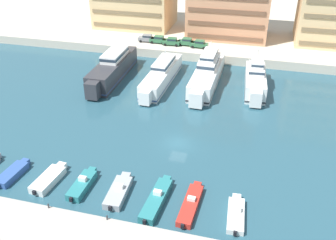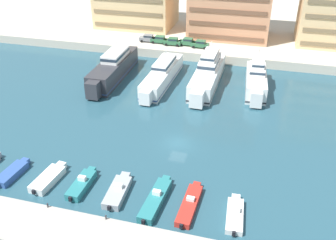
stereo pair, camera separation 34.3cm
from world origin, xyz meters
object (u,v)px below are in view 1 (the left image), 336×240
Objects in this scene: motorboat_red_mid_right at (191,204)px; yacht_white_center_left at (255,80)px; motorboat_white_right at (236,214)px; yacht_white_left at (162,75)px; motorboat_grey_center at (119,191)px; yacht_white_mid_left at (207,73)px; car_green_left at (159,39)px; car_grey_far_left at (147,38)px; car_green_mid_left at (172,41)px; car_green_center_left at (187,42)px; motorboat_teal_center_right at (157,199)px; motorboat_teal_center_left at (83,184)px; motorboat_white_mid_left at (49,179)px; yacht_charcoal_far_left at (113,68)px; car_green_center at (199,44)px; motorboat_blue_left at (13,173)px.

yacht_white_center_left is at bearing 81.14° from motorboat_red_mid_right.
motorboat_white_right is (-0.02, -35.05, -1.74)m from yacht_white_center_left.
yacht_white_left is 3.10× the size of motorboat_grey_center.
yacht_white_mid_left reaches higher than yacht_white_left.
car_green_left is at bearing 107.81° from yacht_white_left.
car_green_mid_left is (6.40, -0.90, 0.00)m from car_grey_far_left.
motorboat_red_mid_right is 1.91× the size of car_green_center_left.
motorboat_teal_center_left is at bearing 178.42° from motorboat_teal_center_right.
motorboat_white_mid_left is at bearing -94.18° from car_green_mid_left.
motorboat_red_mid_right is at bearing -68.93° from yacht_white_left.
motorboat_white_right is at bearing -49.39° from yacht_charcoal_far_left.
car_green_mid_left reaches higher than motorboat_teal_center_right.
motorboat_white_right is at bearing -71.67° from car_green_center_left.
yacht_charcoal_far_left reaches higher than car_green_center.
yacht_white_mid_left reaches higher than car_green_center_left.
car_grey_far_left and car_green_mid_left have the same top height.
car_grey_far_left is 1.00× the size of car_green_center_left.
motorboat_red_mid_right is at bearing 0.72° from motorboat_blue_left.
motorboat_white_right is 1.57× the size of car_green_left.
motorboat_white_mid_left is 1.01× the size of motorboat_teal_center_left.
yacht_white_left is 3.25× the size of motorboat_white_mid_left.
motorboat_grey_center reaches higher than motorboat_white_right.
yacht_charcoal_far_left is 40.47m from motorboat_red_mid_right.
car_green_center_left is (-11.59, 51.01, 2.57)m from motorboat_red_mid_right.
car_green_center_left reaches higher than motorboat_blue_left.
yacht_white_left is 1.32× the size of yacht_white_center_left.
motorboat_white_mid_left is 1.57× the size of car_grey_far_left.
yacht_white_mid_left reaches higher than car_green_mid_left.
car_green_left is at bearing 89.73° from motorboat_white_mid_left.
yacht_charcoal_far_left is 5.22× the size of car_grey_far_left.
motorboat_white_mid_left is 24.16m from motorboat_white_right.
yacht_white_center_left reaches higher than yacht_charcoal_far_left.
yacht_white_mid_left is at bearing -64.26° from car_green_center_left.
car_green_mid_left reaches higher than motorboat_teal_center_left.
car_grey_far_left is at bearing 112.77° from motorboat_red_mid_right.
motorboat_red_mid_right is (4.02, -35.30, -1.83)m from yacht_white_mid_left.
yacht_white_mid_left is 3.69× the size of motorboat_blue_left.
motorboat_blue_left is 51.63m from car_green_left.
yacht_white_mid_left reaches higher than motorboat_grey_center.
yacht_white_center_left reaches higher than motorboat_white_mid_left.
motorboat_teal_center_right is at bearing -74.33° from car_green_left.
car_green_center_left is (9.88, -0.16, 0.00)m from car_grey_far_left.
car_green_left reaches higher than motorboat_teal_center_left.
motorboat_blue_left is 0.70× the size of motorboat_teal_center_right.
motorboat_grey_center reaches higher than motorboat_white_mid_left.
yacht_white_center_left reaches higher than motorboat_white_right.
motorboat_red_mid_right is at bearing -73.31° from car_green_mid_left.
motorboat_grey_center is 50.79m from car_green_mid_left.
car_green_left reaches higher than motorboat_teal_center_right.
motorboat_grey_center is (4.93, -0.05, -0.03)m from motorboat_teal_center_left.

